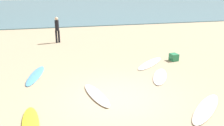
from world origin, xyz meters
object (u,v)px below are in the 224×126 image
surfboard_2 (150,63)px  beachgoer_near (57,28)px  surfboard_3 (160,76)px  surfboard_1 (206,108)px  surfboard_5 (31,124)px  surfboard_0 (97,95)px  surfboard_4 (36,75)px  beach_cooler (174,57)px

surfboard_2 → beachgoer_near: 7.63m
surfboard_3 → surfboard_2: bearing=110.2°
surfboard_1 → surfboard_5: size_ratio=1.17×
surfboard_0 → surfboard_4: (-2.39, 2.67, -0.01)m
surfboard_5 → surfboard_2: bearing=-146.4°
surfboard_1 → surfboard_5: (-5.74, 0.36, 0.00)m
surfboard_1 → surfboard_5: surfboard_5 is taller
surfboard_5 → beach_cooler: bearing=-151.3°
surfboard_5 → beach_cooler: 8.65m
surfboard_1 → surfboard_3: surfboard_1 is taller
surfboard_4 → surfboard_5: size_ratio=1.16×
surfboard_1 → surfboard_3: size_ratio=1.20×
surfboard_1 → surfboard_4: (-5.86, 4.53, -0.00)m
surfboard_1 → beachgoer_near: bearing=160.9°
surfboard_0 → beach_cooler: (4.89, 3.34, 0.15)m
surfboard_5 → surfboard_3: bearing=-158.5°
surfboard_4 → surfboard_3: bearing=177.0°
surfboard_2 → surfboard_4: bearing=-129.0°
surfboard_2 → surfboard_5: surfboard_5 is taller
surfboard_2 → surfboard_3: bearing=-51.3°
surfboard_3 → surfboard_4: bearing=-166.2°
surfboard_0 → surfboard_2: surfboard_0 is taller
surfboard_1 → beach_cooler: bearing=122.3°
surfboard_0 → beach_cooler: bearing=-157.9°
surfboard_4 → beachgoer_near: (1.16, 6.40, 0.99)m
surfboard_3 → beachgoer_near: (-4.38, 7.83, 0.99)m
surfboard_2 → surfboard_5: size_ratio=1.15×
surfboard_3 → beachgoer_near: 9.03m
surfboard_0 → surfboard_4: surfboard_0 is taller
surfboard_4 → surfboard_5: bearing=103.0°
surfboard_0 → beach_cooler: beach_cooler is taller
surfboard_2 → beach_cooler: beach_cooler is taller
beachgoer_near → beach_cooler: size_ratio=4.13×
surfboard_1 → surfboard_2: bearing=138.3°
surfboard_0 → surfboard_3: surfboard_0 is taller
surfboard_0 → surfboard_3: bearing=-170.7°
surfboard_2 → surfboard_4: 5.82m
beachgoer_near → surfboard_5: bearing=-120.2°
surfboard_0 → beachgoer_near: bearing=-94.6°
surfboard_2 → beachgoer_near: beachgoer_near is taller
surfboard_0 → surfboard_2: 4.61m
surfboard_3 → surfboard_5: (-5.43, -2.74, 0.00)m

